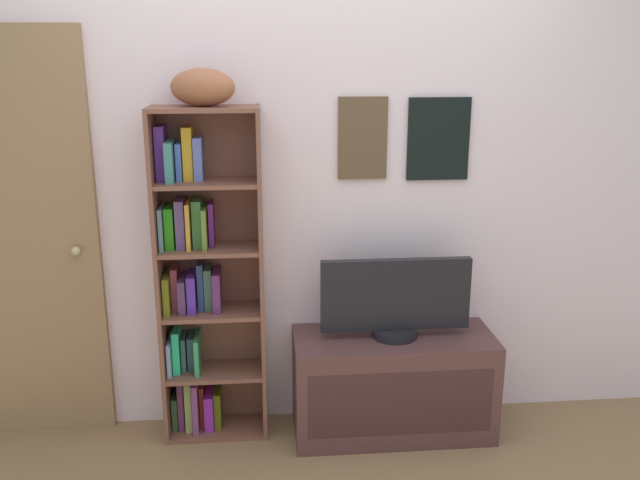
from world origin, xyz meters
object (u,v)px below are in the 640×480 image
at_px(bookshelf, 201,283).
at_px(television, 396,299).
at_px(football, 203,87).
at_px(tv_stand, 393,384).
at_px(door, 7,243).

height_order(bookshelf, television, bookshelf).
bearing_deg(football, bookshelf, 150.44).
height_order(bookshelf, tv_stand, bookshelf).
distance_m(football, television, 1.34).
xyz_separation_m(bookshelf, football, (0.05, -0.03, 0.93)).
bearing_deg(door, television, -5.61).
bearing_deg(bookshelf, door, 175.53).
bearing_deg(door, tv_stand, -5.65).
relative_size(tv_stand, television, 1.36).
bearing_deg(television, tv_stand, -90.00).
relative_size(football, tv_stand, 0.30).
relative_size(television, door, 0.37).
xyz_separation_m(bookshelf, television, (0.93, -0.11, -0.07)).
bearing_deg(tv_stand, television, 90.00).
bearing_deg(football, television, -5.22).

